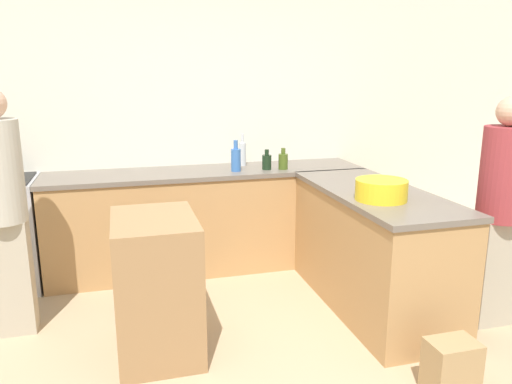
% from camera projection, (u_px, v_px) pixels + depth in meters
% --- Properties ---
extents(wall_back, '(8.00, 0.06, 2.70)m').
position_uv_depth(wall_back, '(199.00, 119.00, 4.71)').
color(wall_back, silver).
rests_on(wall_back, ground_plane).
extents(counter_back, '(2.86, 0.63, 0.92)m').
position_uv_depth(counter_back, '(208.00, 219.00, 4.60)').
color(counter_back, tan).
rests_on(counter_back, ground_plane).
extents(counter_peninsula, '(0.69, 1.67, 0.92)m').
position_uv_depth(counter_peninsula, '(372.00, 249.00, 3.83)').
color(counter_peninsula, tan).
rests_on(counter_peninsula, ground_plane).
extents(island_table, '(0.52, 0.72, 0.90)m').
position_uv_depth(island_table, '(157.00, 285.00, 3.20)').
color(island_table, '#997047').
rests_on(island_table, ground_plane).
extents(mixing_bowl, '(0.36, 0.36, 0.14)m').
position_uv_depth(mixing_bowl, '(381.00, 190.00, 3.43)').
color(mixing_bowl, yellow).
rests_on(mixing_bowl, counter_peninsula).
extents(wine_bottle_dark, '(0.08, 0.08, 0.18)m').
position_uv_depth(wine_bottle_dark, '(267.00, 162.00, 4.51)').
color(wine_bottle_dark, black).
rests_on(wine_bottle_dark, counter_back).
extents(water_bottle_blue, '(0.09, 0.09, 0.28)m').
position_uv_depth(water_bottle_blue, '(236.00, 159.00, 4.42)').
color(water_bottle_blue, '#386BB7').
rests_on(water_bottle_blue, counter_back).
extents(vinegar_bottle_clear, '(0.06, 0.06, 0.30)m').
position_uv_depth(vinegar_bottle_clear, '(243.00, 153.00, 4.68)').
color(vinegar_bottle_clear, silver).
rests_on(vinegar_bottle_clear, counter_back).
extents(olive_oil_bottle, '(0.09, 0.09, 0.19)m').
position_uv_depth(olive_oil_bottle, '(283.00, 161.00, 4.52)').
color(olive_oil_bottle, '#475B1E').
rests_on(olive_oil_bottle, counter_back).
extents(person_by_range, '(0.30, 0.30, 1.69)m').
position_uv_depth(person_by_range, '(2.00, 205.00, 3.31)').
color(person_by_range, '#ADA38E').
rests_on(person_by_range, ground_plane).
extents(person_at_peninsula, '(0.32, 0.32, 1.63)m').
position_uv_depth(person_at_peninsula, '(501.00, 205.00, 3.45)').
color(person_at_peninsula, '#ADA38E').
rests_on(person_at_peninsula, ground_plane).
extents(paper_bag, '(0.28, 0.20, 0.32)m').
position_uv_depth(paper_bag, '(451.00, 368.00, 2.81)').
color(paper_bag, '#A88456').
rests_on(paper_bag, ground_plane).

